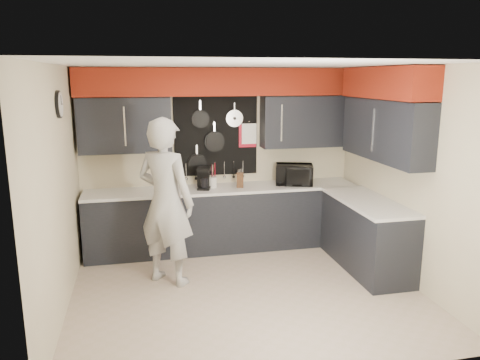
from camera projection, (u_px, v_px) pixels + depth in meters
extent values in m
plane|color=#B7A18E|center=(246.00, 290.00, 5.52)|extent=(4.00, 4.00, 0.00)
cube|color=beige|center=(219.00, 158.00, 6.91)|extent=(4.00, 0.01, 2.60)
cube|color=black|center=(125.00, 125.00, 6.37)|extent=(1.24, 0.32, 0.75)
cube|color=black|center=(306.00, 121.00, 6.92)|extent=(1.34, 0.32, 0.75)
cube|color=maroon|center=(221.00, 82.00, 6.50)|extent=(3.94, 0.36, 0.38)
cube|color=black|center=(216.00, 136.00, 6.82)|extent=(1.22, 0.03, 1.15)
cylinder|color=black|center=(200.00, 119.00, 6.68)|extent=(0.26, 0.04, 0.26)
cylinder|color=black|center=(214.00, 142.00, 6.79)|extent=(0.30, 0.04, 0.30)
cylinder|color=black|center=(197.00, 163.00, 6.80)|extent=(0.27, 0.04, 0.27)
cylinder|color=silver|center=(234.00, 118.00, 6.79)|extent=(0.25, 0.02, 0.25)
cube|color=#B50D23|center=(248.00, 136.00, 6.90)|extent=(0.26, 0.01, 0.34)
cube|color=white|center=(249.00, 134.00, 6.88)|extent=(0.22, 0.01, 0.30)
cylinder|color=silver|center=(186.00, 171.00, 6.81)|extent=(0.01, 0.01, 0.20)
cylinder|color=silver|center=(196.00, 171.00, 6.84)|extent=(0.01, 0.01, 0.20)
cylinder|color=silver|center=(205.00, 170.00, 6.87)|extent=(0.01, 0.01, 0.20)
cylinder|color=silver|center=(215.00, 170.00, 6.90)|extent=(0.01, 0.01, 0.20)
cylinder|color=silver|center=(224.00, 169.00, 6.93)|extent=(0.01, 0.01, 0.20)
cylinder|color=silver|center=(234.00, 169.00, 6.96)|extent=(0.01, 0.01, 0.20)
cylinder|color=silver|center=(243.00, 169.00, 6.99)|extent=(0.01, 0.01, 0.20)
cube|color=beige|center=(406.00, 176.00, 5.66)|extent=(0.01, 3.50, 2.60)
cube|color=black|center=(385.00, 130.00, 5.80)|extent=(0.32, 1.70, 0.75)
cube|color=maroon|center=(387.00, 83.00, 5.67)|extent=(0.36, 1.70, 0.38)
cube|color=beige|center=(58.00, 193.00, 4.83)|extent=(0.01, 3.50, 2.60)
cylinder|color=black|center=(59.00, 104.00, 5.02)|extent=(0.04, 0.30, 0.30)
cylinder|color=white|center=(61.00, 104.00, 5.03)|extent=(0.01, 0.26, 0.26)
cube|color=black|center=(223.00, 219.00, 6.81)|extent=(3.90, 0.60, 0.88)
cube|color=silver|center=(223.00, 189.00, 6.70)|extent=(3.90, 0.63, 0.04)
cube|color=black|center=(366.00, 235.00, 6.12)|extent=(0.60, 1.60, 0.88)
cube|color=silver|center=(367.00, 202.00, 6.02)|extent=(0.63, 1.60, 0.04)
cube|color=black|center=(227.00, 251.00, 6.65)|extent=(3.90, 0.06, 0.10)
imported|color=black|center=(294.00, 175.00, 6.86)|extent=(0.62, 0.50, 0.30)
cube|color=#352211|center=(240.00, 180.00, 6.69)|extent=(0.12, 0.12, 0.21)
cylinder|color=white|center=(213.00, 182.00, 6.68)|extent=(0.12, 0.12, 0.15)
cube|color=black|center=(204.00, 188.00, 6.59)|extent=(0.23, 0.25, 0.03)
cube|color=black|center=(203.00, 177.00, 6.63)|extent=(0.18, 0.11, 0.29)
cube|color=black|center=(204.00, 169.00, 6.54)|extent=(0.23, 0.25, 0.06)
cylinder|color=black|center=(204.00, 183.00, 6.56)|extent=(0.10, 0.10, 0.13)
imported|color=#B4B3B1|center=(166.00, 202.00, 5.56)|extent=(0.88, 0.84, 2.02)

